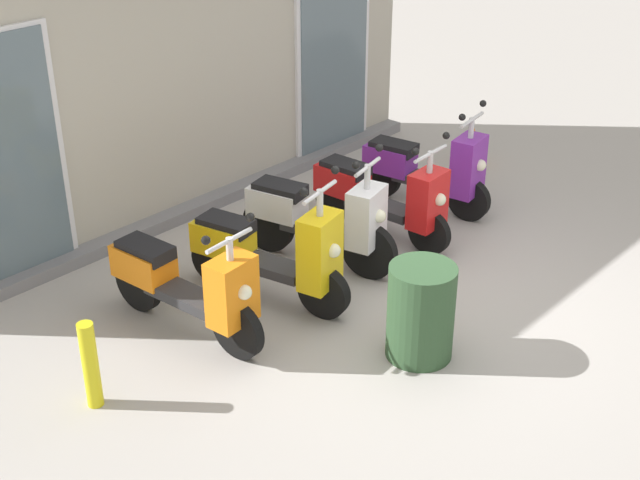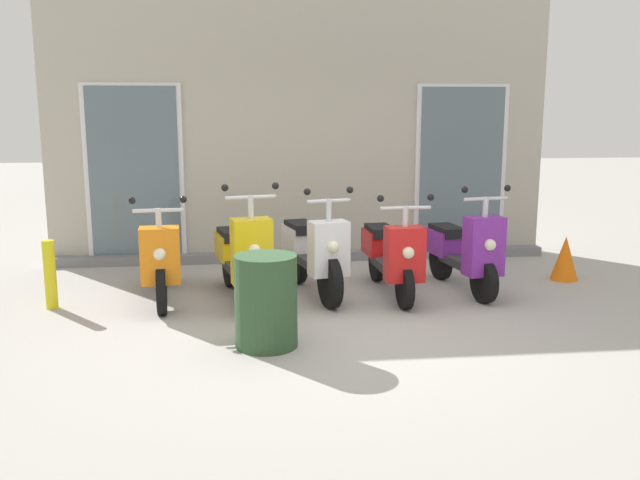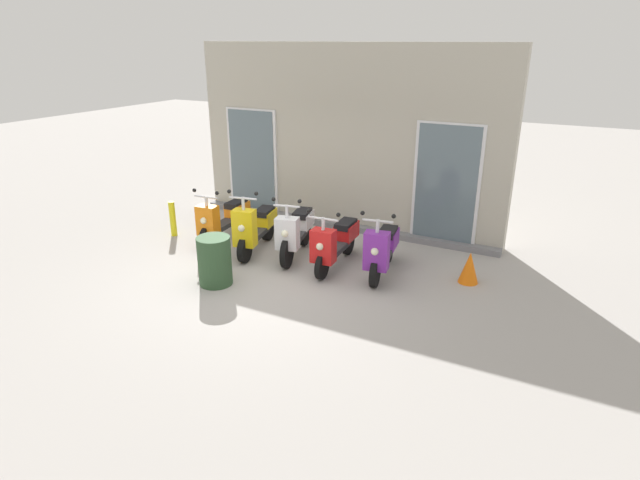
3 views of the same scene
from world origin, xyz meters
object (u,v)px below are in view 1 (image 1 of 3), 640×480
Objects in this scene: scooter_yellow at (271,253)px; scooter_red at (382,195)px; traffic_cone at (471,143)px; scooter_white at (319,218)px; trash_bin at (421,312)px; scooter_purple at (428,168)px; scooter_orange at (185,284)px; curb_bollard at (90,365)px.

scooter_yellow reaches higher than scooter_red.
scooter_red is 2.23m from traffic_cone.
scooter_white is 2.02× the size of trash_bin.
scooter_white is 1.66m from scooter_purple.
scooter_white is at bearing 70.57° from trash_bin.
trash_bin is (-3.57, -1.92, 0.14)m from traffic_cone.
scooter_orange is at bearing 179.41° from scooter_purple.
scooter_yellow is at bearing -169.24° from scooter_white.
scooter_orange is at bearing 179.77° from scooter_white.
scooter_orange is 2.42m from scooter_red.
curb_bollard is at bearing -177.64° from scooter_red.
trash_bin is (0.20, -1.45, -0.08)m from scooter_yellow.
scooter_yellow is 2.42m from scooter_purple.
scooter_red is at bearing 2.27° from scooter_yellow.
scooter_purple is 1.41m from traffic_cone.
scooter_purple reaches higher than trash_bin.
scooter_purple is 4.34m from curb_bollard.
scooter_red is at bearing -2.09° from scooter_orange.
scooter_orange is 1.04× the size of scooter_yellow.
scooter_orange is 3.16× the size of traffic_cone.
traffic_cone is (1.36, 0.35, -0.20)m from scooter_purple.
scooter_white reaches higher than scooter_orange.
scooter_yellow is 1.92m from curb_bollard.
scooter_purple is at bearing -0.59° from scooter_orange.
scooter_white is 1.00× the size of scooter_red.
scooter_red is (0.83, -0.08, -0.02)m from scooter_white.
scooter_white is 0.83m from scooter_red.
scooter_purple is (3.25, -0.03, -0.00)m from scooter_orange.
scooter_red is 2.29× the size of curb_bollard.
traffic_cone is at bearing 7.06° from scooter_yellow.
scooter_yellow reaches higher than curb_bollard.
scooter_white is 1.07× the size of scooter_purple.
scooter_red is 0.83m from scooter_purple.
curb_bollard is (-4.33, -0.20, -0.11)m from scooter_purple.
curb_bollard is (-1.91, -0.08, -0.12)m from scooter_yellow.
scooter_purple is at bearing 35.23° from trash_bin.
scooter_yellow reaches higher than trash_bin.
scooter_white reaches higher than traffic_cone.
curb_bollard is (-2.68, -0.23, -0.13)m from scooter_white.
scooter_purple is (1.66, -0.03, -0.02)m from scooter_white.
scooter_orange is at bearing 12.12° from curb_bollard.
scooter_orange is 1.10× the size of scooter_purple.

